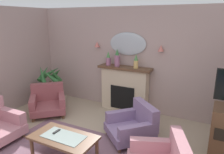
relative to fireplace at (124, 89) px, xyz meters
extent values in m
cube|color=#B29993|center=(0.22, 0.22, 0.73)|extent=(6.63, 0.10, 2.60)
cube|color=beige|center=(0.00, 0.01, -0.02)|extent=(1.20, 0.28, 1.10)
cube|color=black|center=(0.00, -0.09, -0.19)|extent=(0.64, 0.12, 0.60)
cube|color=brown|center=(0.00, -0.01, 0.56)|extent=(1.36, 0.36, 0.06)
cylinder|color=#9E6084|center=(-0.45, -0.03, 0.69)|extent=(0.12, 0.12, 0.20)
cone|color=#4C8447|center=(-0.45, -0.03, 0.87)|extent=(0.10, 0.10, 0.16)
cylinder|color=#9E6084|center=(-0.20, -0.03, 0.73)|extent=(0.13, 0.13, 0.28)
cone|color=#38753D|center=(-0.20, -0.03, 0.95)|extent=(0.10, 0.10, 0.16)
cylinder|color=tan|center=(0.30, -0.03, 0.68)|extent=(0.11, 0.11, 0.19)
cone|color=#4C8447|center=(0.30, -0.03, 0.86)|extent=(0.10, 0.10, 0.16)
ellipsoid|color=#B2BCC6|center=(0.00, 0.14, 1.14)|extent=(0.96, 0.06, 0.56)
cone|color=#D17066|center=(-0.85, 0.09, 1.09)|extent=(0.14, 0.14, 0.14)
cone|color=#D17066|center=(0.85, 0.09, 1.09)|extent=(0.14, 0.14, 0.14)
cube|color=brown|center=(-0.04, -2.34, -0.15)|extent=(1.10, 0.60, 0.04)
cube|color=#8C9E99|center=(-0.04, -2.34, -0.13)|extent=(0.72, 0.36, 0.01)
cylinder|color=brown|center=(-0.53, -2.58, -0.37)|extent=(0.06, 0.06, 0.40)
cylinder|color=brown|center=(-0.53, -2.10, -0.37)|extent=(0.06, 0.06, 0.40)
cylinder|color=brown|center=(0.45, -2.10, -0.37)|extent=(0.06, 0.06, 0.40)
cube|color=black|center=(-0.24, -2.28, -0.12)|extent=(0.04, 0.16, 0.02)
cube|color=#B77A84|center=(-1.59, -2.15, -0.17)|extent=(0.76, 0.17, 0.24)
cylinder|color=brown|center=(-1.25, -2.16, -0.52)|extent=(0.07, 0.07, 0.10)
cylinder|color=brown|center=(-1.93, -2.15, -0.52)|extent=(0.07, 0.07, 0.10)
cube|color=#934C51|center=(-1.57, -1.11, -0.39)|extent=(1.13, 1.13, 0.16)
cube|color=#934C51|center=(-1.80, -0.86, -0.09)|extent=(0.70, 0.66, 0.45)
cube|color=#934C51|center=(-1.82, -1.34, -0.20)|extent=(0.59, 0.62, 0.22)
cube|color=#934C51|center=(-1.32, -0.88, -0.20)|extent=(0.59, 0.62, 0.22)
cylinder|color=brown|center=(-1.59, -1.59, -0.52)|extent=(0.06, 0.06, 0.10)
cylinder|color=brown|center=(-1.09, -1.13, -0.52)|extent=(0.06, 0.06, 0.10)
cylinder|color=brown|center=(-2.05, -1.09, -0.52)|extent=(0.06, 0.06, 0.10)
cylinder|color=brown|center=(-1.55, -0.63, -0.52)|extent=(0.06, 0.06, 0.10)
cube|color=gray|center=(0.67, -1.26, -0.39)|extent=(1.13, 1.13, 0.16)
cube|color=gray|center=(0.91, -1.01, -0.09)|extent=(0.70, 0.66, 0.45)
cube|color=gray|center=(0.42, -1.03, -0.20)|extent=(0.59, 0.62, 0.22)
cube|color=gray|center=(0.92, -1.49, -0.20)|extent=(0.59, 0.62, 0.22)
cylinder|color=brown|center=(0.19, -1.27, -0.52)|extent=(0.06, 0.06, 0.10)
cylinder|color=brown|center=(0.69, -1.74, -0.52)|extent=(0.06, 0.06, 0.10)
cylinder|color=brown|center=(0.66, -0.78, -0.52)|extent=(0.06, 0.06, 0.10)
cylinder|color=brown|center=(1.15, -1.24, -0.52)|extent=(0.06, 0.06, 0.10)
cube|color=#B77A84|center=(1.75, -2.00, -0.09)|extent=(0.45, 0.80, 0.45)
cube|color=#B77A84|center=(1.31, -1.81, -0.20)|extent=(0.72, 0.40, 0.22)
cylinder|color=brown|center=(-1.99, -0.53, -0.41)|extent=(0.36, 0.36, 0.32)
cylinder|color=brown|center=(-1.99, -0.53, -0.09)|extent=(0.07, 0.07, 0.34)
cone|color=#2D6633|center=(-1.79, -0.54, 0.28)|extent=(0.16, 0.43, 0.48)
cone|color=#2D6633|center=(-1.92, -0.34, 0.28)|extent=(0.52, 0.31, 0.38)
cone|color=#2D6633|center=(-2.10, -0.36, 0.28)|extent=(0.50, 0.39, 0.37)
cone|color=#2D6633|center=(-2.19, -0.55, 0.28)|extent=(0.20, 0.50, 0.41)
cone|color=#2D6633|center=(-2.10, -0.70, 0.28)|extent=(0.42, 0.33, 0.49)
cone|color=#2D6633|center=(-1.86, -0.68, 0.28)|extent=(0.44, 0.40, 0.45)
camera|label=1|loc=(2.11, -4.75, 1.74)|focal=34.37mm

